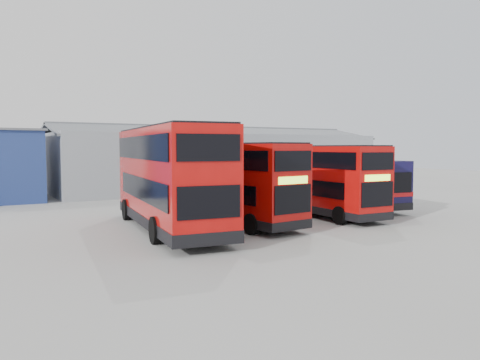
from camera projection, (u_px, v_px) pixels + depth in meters
ground_plane at (254, 222)px, 24.02m from camera, size 120.00×120.00×0.00m
maintenance_shed at (215, 160)px, 45.09m from camera, size 30.50×12.00×5.89m
double_decker_left at (169, 179)px, 21.52m from camera, size 4.07×11.48×4.76m
double_decker_centre at (230, 183)px, 23.72m from camera, size 3.16×9.76×4.06m
double_decker_right at (318, 180)px, 26.46m from camera, size 2.68×9.44×3.95m
single_decker_blue at (337, 182)px, 30.92m from camera, size 4.37×11.62×3.08m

